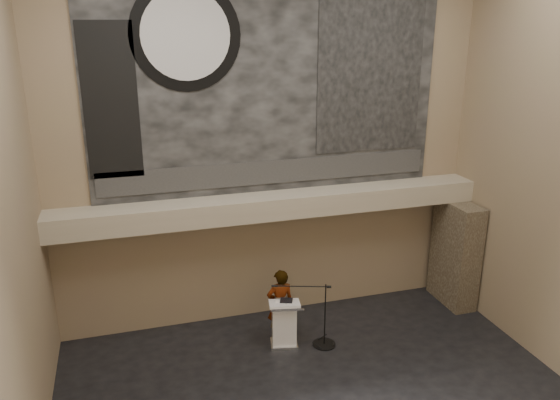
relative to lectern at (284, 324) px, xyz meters
name	(u,v)px	position (x,y,z in m)	size (l,w,h in m)	color
wall_back	(270,146)	(0.14, 1.59, 3.70)	(10.00, 0.02, 8.50)	#907E5B
wall_front	(495,322)	(0.14, -6.41, 3.70)	(10.00, 0.02, 8.50)	#907E5B
soffit	(275,205)	(0.14, 1.19, 2.40)	(10.00, 0.80, 0.50)	tan
sprinkler_left	(207,224)	(-1.46, 1.14, 2.12)	(0.04, 0.04, 0.06)	#B2893D
sprinkler_right	(352,209)	(2.04, 1.14, 2.12)	(0.04, 0.04, 0.06)	#B2893D
banner	(270,82)	(0.14, 1.56, 5.15)	(8.00, 0.05, 5.00)	black
banner_text_strip	(271,172)	(0.14, 1.52, 3.10)	(7.76, 0.02, 0.55)	#2C2C2C
banner_clock_rim	(186,35)	(-1.66, 1.52, 6.15)	(2.30, 2.30, 0.02)	black
banner_clock_face	(186,35)	(-1.66, 1.50, 6.15)	(1.84, 1.84, 0.02)	silver
banner_building_print	(370,74)	(2.54, 1.52, 5.25)	(2.60, 0.02, 3.60)	black
banner_brick_print	(111,102)	(-3.26, 1.52, 4.85)	(1.10, 0.02, 3.20)	black
stone_pier	(455,253)	(4.79, 0.74, 0.80)	(0.60, 1.40, 2.70)	#413628
lectern	(284,324)	(0.00, 0.00, 0.00)	(0.76, 0.61, 1.13)	silver
binder	(286,301)	(0.06, 0.02, 0.56)	(0.27, 0.22, 0.04)	black
papers	(280,303)	(-0.11, -0.02, 0.55)	(0.19, 0.26, 0.01)	white
speaker_person	(280,305)	(0.01, 0.33, 0.30)	(0.63, 0.41, 1.72)	silver
mic_stand	(323,336)	(0.84, -0.22, -0.33)	(1.39, 0.65, 1.52)	black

